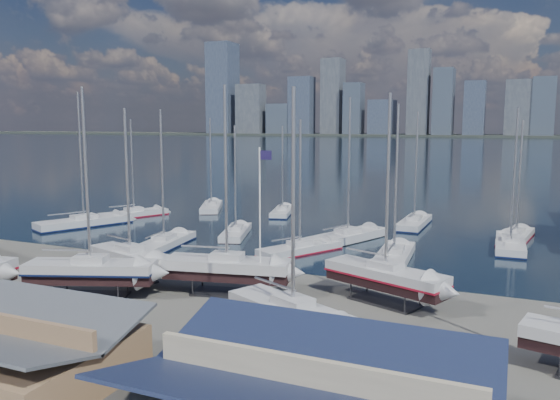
% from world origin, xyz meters
% --- Properties ---
extents(ground, '(1400.00, 1400.00, 0.00)m').
position_xyz_m(ground, '(0.00, -10.00, 0.00)').
color(ground, '#605E59').
rests_on(ground, ground).
extents(water, '(1400.00, 600.00, 0.40)m').
position_xyz_m(water, '(0.00, 300.00, -0.15)').
color(water, '#172035').
rests_on(water, ground).
extents(far_shore, '(1400.00, 80.00, 2.20)m').
position_xyz_m(far_shore, '(0.00, 560.00, 1.10)').
color(far_shore, '#2D332D').
rests_on(far_shore, ground).
extents(skyline, '(639.14, 43.80, 107.69)m').
position_xyz_m(skyline, '(-7.83, 553.76, 39.09)').
color(skyline, '#475166').
rests_on(skyline, far_shore).
extents(shed_grey, '(12.60, 8.40, 4.17)m').
position_xyz_m(shed_grey, '(0.00, -26.00, 2.15)').
color(shed_grey, '#8C6B4C').
rests_on(shed_grey, ground).
extents(sailboat_cradle_2, '(9.13, 4.96, 14.48)m').
position_xyz_m(sailboat_cradle_2, '(-6.76, -7.61, 2.00)').
color(sailboat_cradle_2, '#2D2D33').
rests_on(sailboat_cradle_2, ground).
extents(sailboat_cradle_3, '(10.18, 5.98, 15.91)m').
position_xyz_m(sailboat_cradle_3, '(-6.65, -12.44, 2.07)').
color(sailboat_cradle_3, '#2D2D33').
rests_on(sailboat_cradle_3, ground).
extents(sailboat_cradle_4, '(10.21, 4.62, 16.10)m').
position_xyz_m(sailboat_cradle_4, '(2.55, -7.63, 2.08)').
color(sailboat_cradle_4, '#2D2D33').
rests_on(sailboat_cradle_4, ground).
extents(sailboat_cradle_5, '(9.60, 6.50, 15.26)m').
position_xyz_m(sailboat_cradle_5, '(11.19, -15.46, 2.03)').
color(sailboat_cradle_5, '#2D2D33').
rests_on(sailboat_cradle_5, ground).
extents(sailboat_cradle_6, '(9.80, 5.96, 15.39)m').
position_xyz_m(sailboat_cradle_6, '(14.41, -5.05, 2.04)').
color(sailboat_cradle_6, '#2D2D33').
rests_on(sailboat_cradle_6, ground).
extents(sailboat_moored_0, '(8.10, 12.35, 18.01)m').
position_xyz_m(sailboat_moored_0, '(-28.02, 9.94, 0.31)').
color(sailboat_moored_0, black).
rests_on(sailboat_moored_0, water).
extents(sailboat_moored_1, '(6.74, 9.93, 14.54)m').
position_xyz_m(sailboat_moored_1, '(-26.79, 18.53, 0.31)').
color(sailboat_moored_1, black).
rests_on(sailboat_moored_1, water).
extents(sailboat_moored_2, '(6.62, 10.02, 14.77)m').
position_xyz_m(sailboat_moored_2, '(-19.81, 28.44, 0.32)').
color(sailboat_moored_2, black).
rests_on(sailboat_moored_2, water).
extents(sailboat_moored_3, '(4.21, 10.60, 15.41)m').
position_xyz_m(sailboat_moored_3, '(-11.38, 3.87, 0.31)').
color(sailboat_moored_3, black).
rests_on(sailboat_moored_3, water).
extents(sailboat_moored_4, '(5.20, 9.38, 13.65)m').
position_xyz_m(sailboat_moored_4, '(-7.09, 12.23, 0.32)').
color(sailboat_moored_4, black).
rests_on(sailboat_moored_4, water).
extents(sailboat_moored_5, '(4.69, 9.41, 13.55)m').
position_xyz_m(sailboat_moored_5, '(-8.00, 28.69, 0.31)').
color(sailboat_moored_5, black).
rests_on(sailboat_moored_5, water).
extents(sailboat_moored_6, '(7.00, 9.66, 14.30)m').
position_xyz_m(sailboat_moored_6, '(2.99, 7.13, 0.31)').
color(sailboat_moored_6, black).
rests_on(sailboat_moored_6, water).
extents(sailboat_moored_7, '(7.21, 11.51, 16.87)m').
position_xyz_m(sailboat_moored_7, '(5.91, 14.71, 0.32)').
color(sailboat_moored_7, black).
rests_on(sailboat_moored_7, water).
extents(sailboat_moored_8, '(3.19, 10.42, 15.47)m').
position_xyz_m(sailboat_moored_8, '(11.35, 26.80, 0.31)').
color(sailboat_moored_8, black).
rests_on(sailboat_moored_8, water).
extents(sailboat_moored_9, '(3.48, 10.58, 15.76)m').
position_xyz_m(sailboat_moored_9, '(12.57, 7.59, 0.32)').
color(sailboat_moored_9, black).
rests_on(sailboat_moored_9, water).
extents(sailboat_moored_10, '(3.10, 10.47, 15.57)m').
position_xyz_m(sailboat_moored_10, '(22.90, 17.90, 0.31)').
color(sailboat_moored_10, black).
rests_on(sailboat_moored_10, water).
extents(sailboat_moored_11, '(4.23, 9.87, 14.30)m').
position_xyz_m(sailboat_moored_11, '(23.47, 22.61, 0.31)').
color(sailboat_moored_11, black).
rests_on(sailboat_moored_11, water).
extents(car_a, '(2.27, 4.15, 1.34)m').
position_xyz_m(car_a, '(-6.00, -18.84, 0.67)').
color(car_a, gray).
rests_on(car_a, ground).
extents(car_c, '(3.81, 5.36, 1.36)m').
position_xyz_m(car_c, '(7.21, -19.74, 0.68)').
color(car_c, gray).
rests_on(car_c, ground).
extents(car_d, '(3.76, 5.48, 1.47)m').
position_xyz_m(car_d, '(10.98, -21.85, 0.74)').
color(car_d, gray).
rests_on(car_d, ground).
extents(flagpole, '(1.02, 0.12, 11.50)m').
position_xyz_m(flagpole, '(5.45, -7.55, 6.59)').
color(flagpole, white).
rests_on(flagpole, ground).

